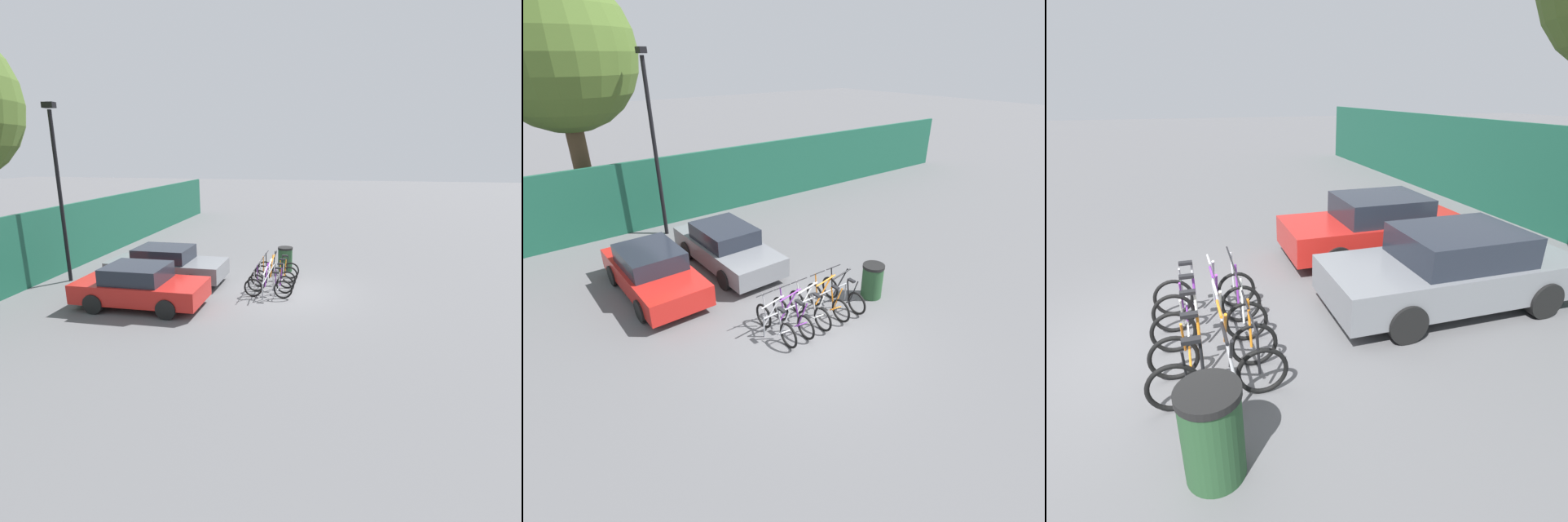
% 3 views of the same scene
% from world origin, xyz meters
% --- Properties ---
extents(ground_plane, '(120.00, 120.00, 0.00)m').
position_xyz_m(ground_plane, '(0.00, 0.00, 0.00)').
color(ground_plane, '#59595B').
extents(bike_rack, '(2.90, 0.04, 0.57)m').
position_xyz_m(bike_rack, '(0.42, 0.68, 0.47)').
color(bike_rack, gray).
rests_on(bike_rack, ground).
extents(bicycle_silver, '(0.68, 1.71, 1.05)m').
position_xyz_m(bicycle_silver, '(-0.76, 0.53, 0.38)').
color(bicycle_silver, black).
rests_on(bicycle_silver, ground).
extents(bicycle_purple, '(0.68, 1.71, 1.05)m').
position_xyz_m(bicycle_purple, '(-0.21, 0.53, 0.38)').
color(bicycle_purple, black).
rests_on(bicycle_purple, ground).
extents(bicycle_white, '(0.68, 1.71, 1.05)m').
position_xyz_m(bicycle_white, '(0.35, 0.53, 0.38)').
color(bicycle_white, black).
rests_on(bicycle_white, ground).
extents(bicycle_orange, '(0.68, 1.71, 1.05)m').
position_xyz_m(bicycle_orange, '(1.00, 0.53, 0.38)').
color(bicycle_orange, black).
rests_on(bicycle_orange, ground).
extents(bicycle_black, '(0.68, 1.71, 1.05)m').
position_xyz_m(bicycle_black, '(1.60, 0.53, 0.38)').
color(bicycle_black, black).
rests_on(bicycle_black, ground).
extents(car_red, '(1.91, 4.18, 1.40)m').
position_xyz_m(car_red, '(-2.34, 4.47, 0.69)').
color(car_red, red).
rests_on(car_red, ground).
extents(car_grey, '(1.91, 4.44, 1.40)m').
position_xyz_m(car_grey, '(0.25, 4.66, 0.69)').
color(car_grey, slate).
rests_on(car_grey, ground).
extents(trash_bin, '(0.63, 0.63, 1.03)m').
position_xyz_m(trash_bin, '(2.61, 0.37, 0.52)').
color(trash_bin, '#234728').
rests_on(trash_bin, ground).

